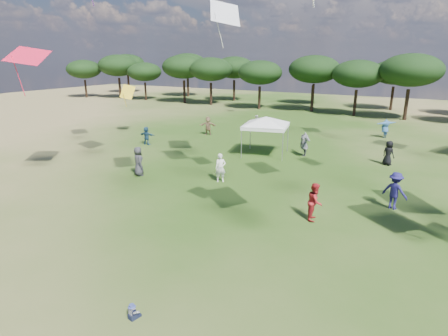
# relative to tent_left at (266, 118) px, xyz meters

# --- Properties ---
(tree_line) EXTENTS (108.78, 17.63, 7.77)m
(tree_line) POSITION_rel_tent_left_xyz_m (7.01, 26.13, 2.63)
(tree_line) COLOR black
(tree_line) RESTS_ON ground
(tent_left) EXTENTS (6.30, 6.30, 3.22)m
(tent_left) POSITION_rel_tent_left_xyz_m (0.00, 0.00, 0.00)
(tent_left) COLOR gray
(tent_left) RESTS_ON ground
(toddler) EXTENTS (0.34, 0.37, 0.48)m
(toddler) POSITION_rel_tent_left_xyz_m (4.16, -19.10, -2.58)
(toddler) COLOR black
(toddler) RESTS_ON ground
(festival_crowd) EXTENTS (30.03, 22.40, 1.88)m
(festival_crowd) POSITION_rel_tent_left_xyz_m (3.54, 0.64, -1.92)
(festival_crowd) COLOR silver
(festival_crowd) RESTS_ON ground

